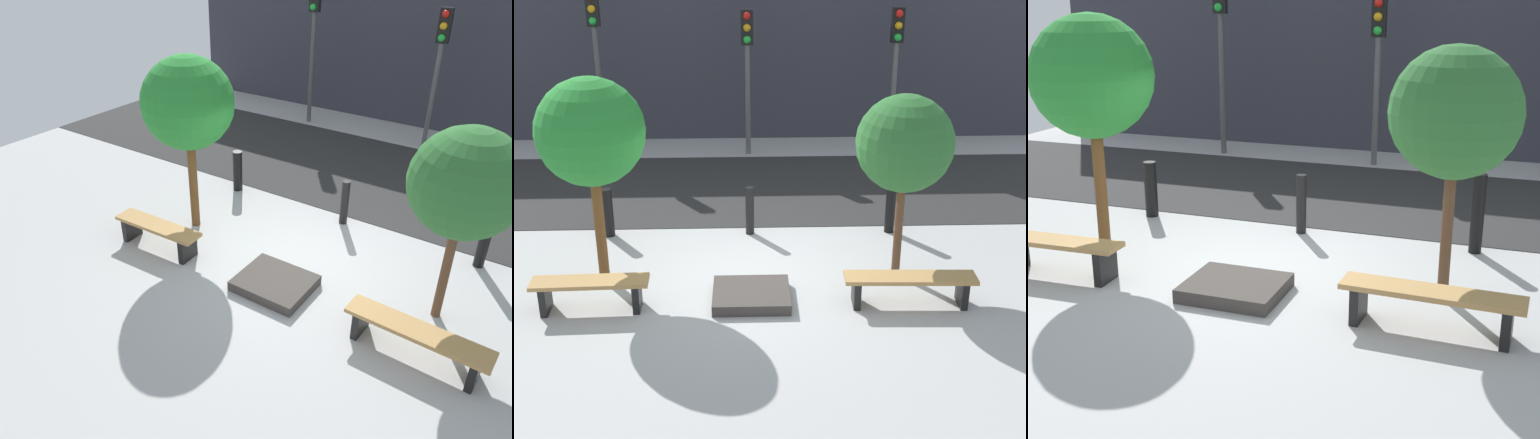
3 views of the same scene
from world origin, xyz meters
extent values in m
plane|color=#ABABAB|center=(0.00, 0.00, 0.00)|extent=(18.00, 18.00, 0.00)
cube|color=#2B2B2B|center=(0.00, 4.01, 0.01)|extent=(18.00, 4.19, 0.01)
cube|color=#33333D|center=(0.00, 7.98, 2.15)|extent=(16.20, 0.50, 4.30)
cube|color=black|center=(-2.93, -0.98, 0.21)|extent=(0.11, 0.40, 0.42)
cube|color=black|center=(-1.64, -0.94, 0.21)|extent=(0.11, 0.40, 0.42)
cube|color=#B2844C|center=(-2.29, -0.96, 0.45)|extent=(1.67, 0.45, 0.06)
cube|color=black|center=(1.52, -0.93, 0.20)|extent=(0.11, 0.40, 0.40)
cube|color=black|center=(3.06, -0.98, 0.20)|extent=(0.11, 0.40, 0.40)
cube|color=#B2844C|center=(2.29, -0.96, 0.43)|extent=(1.91, 0.46, 0.06)
cube|color=#433C38|center=(0.00, -0.76, 0.08)|extent=(1.13, 0.97, 0.16)
cylinder|color=brown|center=(-2.29, 0.03, 0.96)|extent=(0.16, 0.16, 1.92)
sphere|color=#278731|center=(-2.29, 0.03, 2.36)|extent=(1.59, 1.59, 1.59)
cylinder|color=brown|center=(2.29, 0.03, 0.87)|extent=(0.13, 0.13, 1.74)
sphere|color=#2C692F|center=(2.29, 0.03, 2.14)|extent=(1.46, 1.46, 1.46)
cylinder|color=black|center=(-2.50, 1.67, 0.44)|extent=(0.20, 0.20, 0.88)
cylinder|color=black|center=(0.00, 1.67, 0.44)|extent=(0.15, 0.15, 0.88)
cylinder|color=black|center=(2.50, 1.67, 0.55)|extent=(0.17, 0.17, 1.10)
cylinder|color=#4C4C4C|center=(-3.40, 6.41, 1.89)|extent=(0.12, 0.12, 3.77)
sphere|color=green|center=(-3.40, 6.30, 3.12)|extent=(0.17, 0.17, 0.17)
cylinder|color=#575757|center=(0.00, 6.41, 1.67)|extent=(0.12, 0.12, 3.35)
cube|color=black|center=(0.00, 6.41, 2.96)|extent=(0.28, 0.16, 0.78)
sphere|color=red|center=(0.00, 6.30, 3.22)|extent=(0.17, 0.17, 0.17)
sphere|color=orange|center=(0.00, 6.30, 2.96)|extent=(0.17, 0.17, 0.17)
sphere|color=green|center=(0.00, 6.30, 2.70)|extent=(0.17, 0.17, 0.17)
camera|label=1|loc=(3.29, -6.07, 4.89)|focal=35.00mm
camera|label=2|loc=(-0.04, -9.98, 5.17)|focal=50.00mm
camera|label=3|loc=(3.15, -7.81, 3.33)|focal=50.00mm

